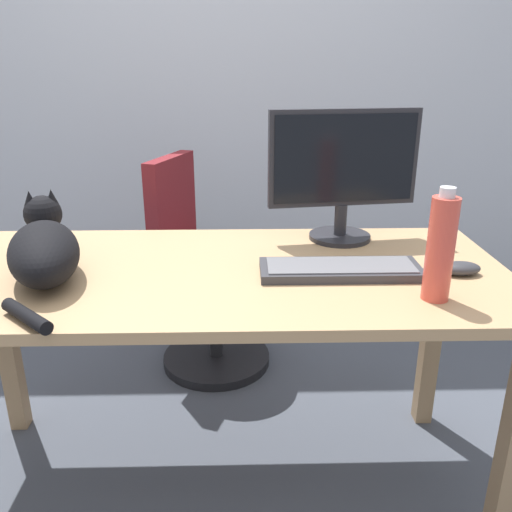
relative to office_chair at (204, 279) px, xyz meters
The scene contains 9 objects.
ground_plane 0.87m from the office_chair, 83.14° to the right, with size 8.00×8.00×0.00m, color #474C56.
back_wall 1.21m from the office_chair, 83.55° to the left, with size 6.00×0.04×2.60m, color silver.
desk 0.81m from the office_chair, 83.14° to the right, with size 1.66×0.74×0.76m.
office_chair is the anchor object (origin of this frame).
monitor 0.91m from the office_chair, 45.55° to the right, with size 0.48×0.20×0.41m.
keyboard 0.99m from the office_chair, 61.33° to the right, with size 0.44×0.15×0.03m.
cat 0.98m from the office_chair, 114.12° to the right, with size 0.28×0.59×0.20m.
computer_mouse 1.18m from the office_chair, 46.76° to the right, with size 0.11×0.06×0.04m, color #333338.
water_bottle 1.26m from the office_chair, 56.40° to the right, with size 0.07×0.07×0.28m.
Camera 1 is at (0.08, -1.40, 1.31)m, focal length 37.41 mm.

